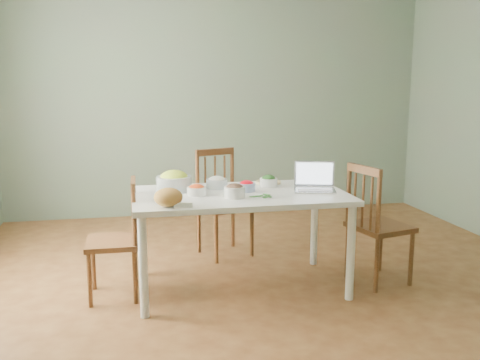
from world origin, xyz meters
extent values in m
cube|color=#583116|center=(0.00, 0.00, 0.00)|extent=(5.00, 5.00, 0.00)
cube|color=slate|center=(0.00, 2.50, 1.35)|extent=(5.00, 0.00, 2.70)
ellipsoid|color=#A37731|center=(-0.79, -0.25, 0.81)|extent=(0.23, 0.23, 0.13)
cube|color=silver|center=(-0.69, -0.30, 0.77)|extent=(0.13, 0.05, 0.03)
cylinder|color=beige|center=(0.08, 0.41, 0.76)|extent=(0.23, 0.23, 0.02)
camera|label=1|loc=(-1.00, -3.67, 1.56)|focal=38.81mm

